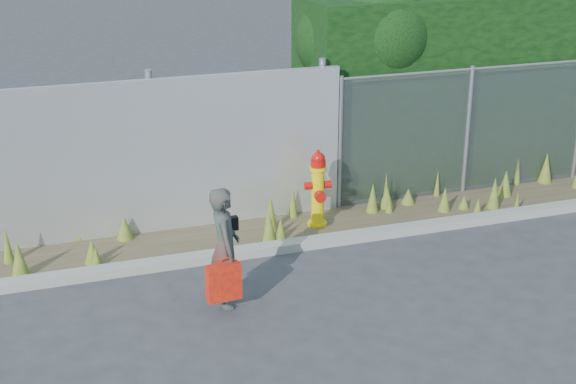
% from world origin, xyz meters
% --- Properties ---
extents(ground, '(80.00, 80.00, 0.00)m').
position_xyz_m(ground, '(0.00, 0.00, 0.00)').
color(ground, '#343436').
rests_on(ground, ground).
extents(curb, '(16.00, 0.22, 0.12)m').
position_xyz_m(curb, '(0.00, 1.80, 0.06)').
color(curb, gray).
rests_on(curb, ground).
extents(weed_strip, '(16.00, 1.33, 0.54)m').
position_xyz_m(weed_strip, '(1.26, 2.49, 0.15)').
color(weed_strip, '#4A402A').
rests_on(weed_strip, ground).
extents(corrugated_fence, '(8.50, 0.21, 2.30)m').
position_xyz_m(corrugated_fence, '(-3.25, 3.01, 1.10)').
color(corrugated_fence, '#B8BABF').
rests_on(corrugated_fence, ground).
extents(chainlink_fence, '(6.50, 0.07, 2.05)m').
position_xyz_m(chainlink_fence, '(4.25, 3.00, 1.03)').
color(chainlink_fence, gray).
rests_on(chainlink_fence, ground).
extents(hedge, '(7.43, 2.00, 3.53)m').
position_xyz_m(hedge, '(4.47, 4.03, 1.95)').
color(hedge, black).
rests_on(hedge, ground).
extents(fire_hydrant, '(0.39, 0.35, 1.15)m').
position_xyz_m(fire_hydrant, '(0.50, 2.44, 0.56)').
color(fire_hydrant, yellow).
rests_on(fire_hydrant, ground).
extents(woman, '(0.42, 0.57, 1.45)m').
position_xyz_m(woman, '(-1.33, 0.63, 0.73)').
color(woman, '#0E5A4D').
rests_on(woman, ground).
extents(red_tote_bag, '(0.39, 0.14, 0.51)m').
position_xyz_m(red_tote_bag, '(-1.41, 0.38, 0.41)').
color(red_tote_bag, '#B50A0C').
extents(black_shoulder_bag, '(0.21, 0.09, 0.16)m').
position_xyz_m(black_shoulder_bag, '(-1.23, 0.80, 0.93)').
color(black_shoulder_bag, black).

